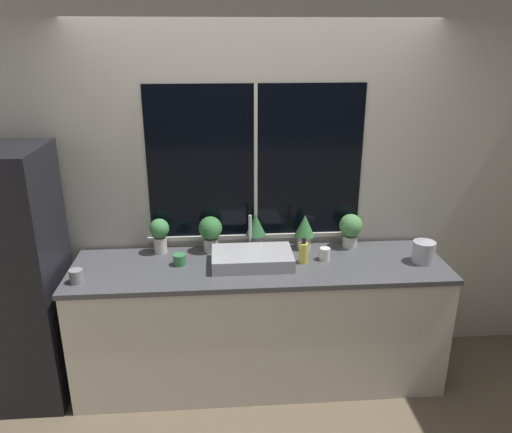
% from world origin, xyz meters
% --- Properties ---
extents(ground_plane, '(14.00, 14.00, 0.00)m').
position_xyz_m(ground_plane, '(0.00, 0.00, 0.00)').
color(ground_plane, brown).
extents(wall_back, '(8.00, 0.09, 2.70)m').
position_xyz_m(wall_back, '(0.00, 0.73, 1.35)').
color(wall_back, beige).
rests_on(wall_back, ground_plane).
extents(wall_right, '(0.06, 7.00, 2.70)m').
position_xyz_m(wall_right, '(2.28, 1.50, 1.35)').
color(wall_right, beige).
rests_on(wall_right, ground_plane).
extents(counter, '(2.57, 0.68, 0.91)m').
position_xyz_m(counter, '(0.00, 0.33, 0.46)').
color(counter, silver).
rests_on(counter, ground_plane).
extents(refrigerator, '(0.66, 0.62, 1.75)m').
position_xyz_m(refrigerator, '(-1.66, 0.30, 0.88)').
color(refrigerator, black).
rests_on(refrigerator, ground_plane).
extents(sink, '(0.55, 0.39, 0.28)m').
position_xyz_m(sink, '(-0.05, 0.34, 0.96)').
color(sink, '#ADADB2').
rests_on(sink, counter).
extents(potted_plant_far_left, '(0.14, 0.14, 0.25)m').
position_xyz_m(potted_plant_far_left, '(-0.70, 0.59, 1.06)').
color(potted_plant_far_left, silver).
rests_on(potted_plant_far_left, counter).
extents(potted_plant_left, '(0.17, 0.17, 0.26)m').
position_xyz_m(potted_plant_left, '(-0.33, 0.59, 1.07)').
color(potted_plant_left, silver).
rests_on(potted_plant_left, counter).
extents(potted_plant_center, '(0.14, 0.14, 0.27)m').
position_xyz_m(potted_plant_center, '(-0.01, 0.59, 1.07)').
color(potted_plant_center, silver).
rests_on(potted_plant_center, counter).
extents(potted_plant_right, '(0.15, 0.15, 0.26)m').
position_xyz_m(potted_plant_right, '(0.35, 0.59, 1.06)').
color(potted_plant_right, silver).
rests_on(potted_plant_right, counter).
extents(potted_plant_far_right, '(0.17, 0.17, 0.25)m').
position_xyz_m(potted_plant_far_right, '(0.69, 0.59, 1.06)').
color(potted_plant_far_right, silver).
rests_on(potted_plant_far_right, counter).
extents(soap_bottle, '(0.07, 0.07, 0.18)m').
position_xyz_m(soap_bottle, '(0.30, 0.34, 0.99)').
color(soap_bottle, '#DBD14C').
rests_on(soap_bottle, counter).
extents(mug_white, '(0.07, 0.07, 0.09)m').
position_xyz_m(mug_white, '(0.46, 0.38, 0.95)').
color(mug_white, white).
rests_on(mug_white, counter).
extents(mug_grey, '(0.09, 0.09, 0.09)m').
position_xyz_m(mug_grey, '(-1.18, 0.16, 0.95)').
color(mug_grey, gray).
rests_on(mug_grey, counter).
extents(mug_green, '(0.09, 0.09, 0.08)m').
position_xyz_m(mug_green, '(-0.55, 0.37, 0.95)').
color(mug_green, '#38844C').
rests_on(mug_green, counter).
extents(kettle, '(0.15, 0.15, 0.17)m').
position_xyz_m(kettle, '(1.13, 0.29, 0.99)').
color(kettle, '#B2B2B7').
rests_on(kettle, counter).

